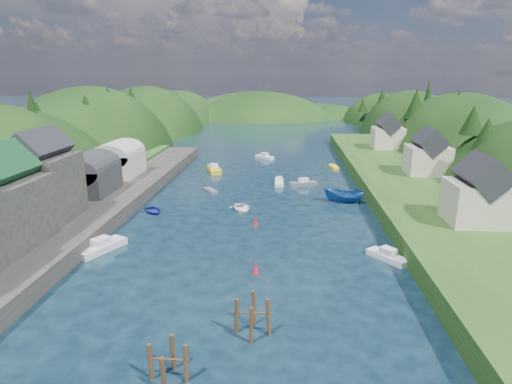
# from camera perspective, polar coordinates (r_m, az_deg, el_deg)

# --- Properties ---
(ground) EXTENTS (600.00, 600.00, 0.00)m
(ground) POSITION_cam_1_polar(r_m,az_deg,el_deg) (81.01, 1.13, 1.44)
(ground) COLOR black
(ground) RESTS_ON ground
(hillside_left) EXTENTS (44.00, 245.56, 52.00)m
(hillside_left) POSITION_cam_1_polar(r_m,az_deg,el_deg) (117.85, -20.60, 0.90)
(hillside_left) COLOR black
(hillside_left) RESTS_ON ground
(hillside_right) EXTENTS (36.00, 245.56, 48.00)m
(hillside_right) POSITION_cam_1_polar(r_m,az_deg,el_deg) (114.51, 24.95, 0.35)
(hillside_right) COLOR black
(hillside_right) RESTS_ON ground
(far_hills) EXTENTS (103.00, 68.00, 44.00)m
(far_hills) POSITION_cam_1_polar(r_m,az_deg,el_deg) (204.78, 3.34, 6.95)
(far_hills) COLOR black
(far_hills) RESTS_ON ground
(hill_trees) EXTENTS (89.22, 150.83, 12.83)m
(hill_trees) POSITION_cam_1_polar(r_m,az_deg,el_deg) (92.86, 1.56, 10.25)
(hill_trees) COLOR black
(hill_trees) RESTS_ON ground
(quay_left) EXTENTS (12.00, 110.00, 2.00)m
(quay_left) POSITION_cam_1_polar(r_m,az_deg,el_deg) (59.08, -24.60, -4.43)
(quay_left) COLOR #2D2B28
(quay_left) RESTS_ON ground
(terrace_left_grass) EXTENTS (12.00, 110.00, 2.50)m
(terrace_left_grass) POSITION_cam_1_polar(r_m,az_deg,el_deg) (62.64, -30.26, -3.83)
(terrace_left_grass) COLOR #234719
(terrace_left_grass) RESTS_ON ground
(boat_sheds) EXTENTS (7.00, 21.00, 7.50)m
(boat_sheds) POSITION_cam_1_polar(r_m,az_deg,el_deg) (75.28, -19.54, 3.56)
(boat_sheds) COLOR #2D2D30
(boat_sheds) RESTS_ON quay_left
(terrace_right) EXTENTS (16.00, 120.00, 2.40)m
(terrace_right) POSITION_cam_1_polar(r_m,az_deg,el_deg) (73.94, 20.43, 0.02)
(terrace_right) COLOR #234719
(terrace_right) RESTS_ON ground
(right_bank_cottages) EXTENTS (9.00, 59.24, 8.41)m
(right_bank_cottages) POSITION_cam_1_polar(r_m,az_deg,el_deg) (81.61, 21.19, 4.69)
(right_bank_cottages) COLOR beige
(right_bank_cottages) RESTS_ON terrace_right
(piling_cluster_near) EXTENTS (2.84, 2.68, 3.29)m
(piling_cluster_near) POSITION_cam_1_polar(r_m,az_deg,el_deg) (31.05, -11.58, -21.80)
(piling_cluster_near) COLOR #382314
(piling_cluster_near) RESTS_ON ground
(piling_cluster_far) EXTENTS (3.03, 2.85, 3.63)m
(piling_cluster_far) POSITION_cam_1_polar(r_m,az_deg,el_deg) (34.77, -0.48, -16.62)
(piling_cluster_far) COLOR #382314
(piling_cluster_far) RESTS_ON ground
(channel_buoy_near) EXTENTS (0.70, 0.70, 1.10)m
(channel_buoy_near) POSITION_cam_1_polar(r_m,az_deg,el_deg) (44.38, -0.02, -10.19)
(channel_buoy_near) COLOR red
(channel_buoy_near) RESTS_ON ground
(channel_buoy_far) EXTENTS (0.70, 0.70, 1.10)m
(channel_buoy_far) POSITION_cam_1_polar(r_m,az_deg,el_deg) (57.69, -0.03, -3.97)
(channel_buoy_far) COLOR red
(channel_buoy_far) RESTS_ON ground
(moored_boats) EXTENTS (36.81, 84.92, 2.44)m
(moored_boats) POSITION_cam_1_polar(r_m,az_deg,el_deg) (63.28, -1.69, -2.01)
(moored_boats) COLOR yellow
(moored_boats) RESTS_ON ground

